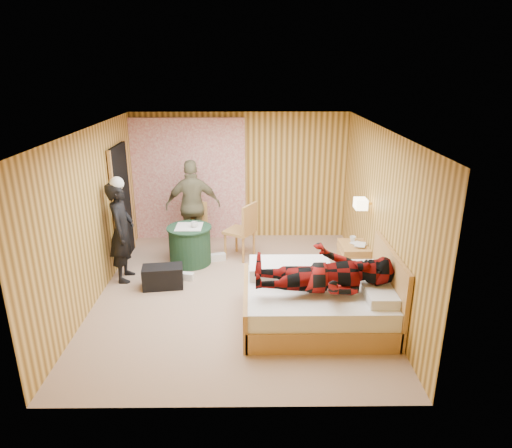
{
  "coord_description": "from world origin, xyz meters",
  "views": [
    {
      "loc": [
        0.23,
        -6.32,
        3.34
      ],
      "look_at": [
        0.29,
        0.22,
        1.05
      ],
      "focal_mm": 32.0,
      "sensor_mm": 36.0,
      "label": 1
    }
  ],
  "objects_px": {
    "bed": "(318,301)",
    "man_at_table": "(193,206)",
    "nightstand": "(353,261)",
    "chair_far": "(195,223)",
    "duffel_bag": "(163,277)",
    "man_on_bed": "(325,264)",
    "chair_near": "(244,227)",
    "woman_standing": "(122,232)",
    "round_table": "(190,245)",
    "wall_lamp": "(361,204)"
  },
  "relations": [
    {
      "from": "chair_near",
      "to": "man_on_bed",
      "type": "xyz_separation_m",
      "value": [
        1.07,
        -2.4,
        0.35
      ]
    },
    {
      "from": "man_at_table",
      "to": "man_on_bed",
      "type": "bearing_deg",
      "value": 118.09
    },
    {
      "from": "chair_near",
      "to": "duffel_bag",
      "type": "relative_size",
      "value": 1.66
    },
    {
      "from": "bed",
      "to": "duffel_bag",
      "type": "distance_m",
      "value": 2.53
    },
    {
      "from": "chair_near",
      "to": "woman_standing",
      "type": "xyz_separation_m",
      "value": [
        -1.93,
        -0.83,
        0.22
      ]
    },
    {
      "from": "woman_standing",
      "to": "bed",
      "type": "bearing_deg",
      "value": -115.72
    },
    {
      "from": "round_table",
      "to": "chair_near",
      "type": "distance_m",
      "value": 1.0
    },
    {
      "from": "wall_lamp",
      "to": "man_at_table",
      "type": "height_order",
      "value": "man_at_table"
    },
    {
      "from": "bed",
      "to": "chair_near",
      "type": "relative_size",
      "value": 1.9
    },
    {
      "from": "man_at_table",
      "to": "man_on_bed",
      "type": "height_order",
      "value": "man_on_bed"
    },
    {
      "from": "bed",
      "to": "woman_standing",
      "type": "bearing_deg",
      "value": 155.71
    },
    {
      "from": "round_table",
      "to": "chair_far",
      "type": "height_order",
      "value": "chair_far"
    },
    {
      "from": "bed",
      "to": "man_on_bed",
      "type": "height_order",
      "value": "man_on_bed"
    },
    {
      "from": "bed",
      "to": "man_at_table",
      "type": "bearing_deg",
      "value": 127.28
    },
    {
      "from": "woman_standing",
      "to": "man_on_bed",
      "type": "bearing_deg",
      "value": -119.07
    },
    {
      "from": "chair_far",
      "to": "chair_near",
      "type": "distance_m",
      "value": 1.02
    },
    {
      "from": "man_on_bed",
      "to": "chair_far",
      "type": "bearing_deg",
      "value": 125.32
    },
    {
      "from": "woman_standing",
      "to": "man_on_bed",
      "type": "height_order",
      "value": "man_on_bed"
    },
    {
      "from": "chair_far",
      "to": "woman_standing",
      "type": "xyz_separation_m",
      "value": [
        -1.01,
        -1.24,
        0.28
      ]
    },
    {
      "from": "round_table",
      "to": "man_on_bed",
      "type": "distance_m",
      "value": 3.03
    },
    {
      "from": "chair_near",
      "to": "woman_standing",
      "type": "height_order",
      "value": "woman_standing"
    },
    {
      "from": "bed",
      "to": "duffel_bag",
      "type": "bearing_deg",
      "value": 155.96
    },
    {
      "from": "chair_near",
      "to": "man_at_table",
      "type": "height_order",
      "value": "man_at_table"
    },
    {
      "from": "man_on_bed",
      "to": "round_table",
      "type": "bearing_deg",
      "value": 132.6
    },
    {
      "from": "woman_standing",
      "to": "man_at_table",
      "type": "relative_size",
      "value": 0.95
    },
    {
      "from": "nightstand",
      "to": "chair_near",
      "type": "xyz_separation_m",
      "value": [
        -1.8,
        0.85,
        0.29
      ]
    },
    {
      "from": "nightstand",
      "to": "chair_near",
      "type": "relative_size",
      "value": 0.6
    },
    {
      "from": "duffel_bag",
      "to": "man_on_bed",
      "type": "xyz_separation_m",
      "value": [
        2.33,
        -1.26,
        0.78
      ]
    },
    {
      "from": "round_table",
      "to": "duffel_bag",
      "type": "height_order",
      "value": "round_table"
    },
    {
      "from": "chair_far",
      "to": "bed",
      "type": "bearing_deg",
      "value": -37.54
    },
    {
      "from": "chair_far",
      "to": "chair_near",
      "type": "height_order",
      "value": "chair_near"
    },
    {
      "from": "chair_far",
      "to": "nightstand",
      "type": "bearing_deg",
      "value": -9.73
    },
    {
      "from": "chair_near",
      "to": "woman_standing",
      "type": "bearing_deg",
      "value": -36.59
    },
    {
      "from": "duffel_bag",
      "to": "man_at_table",
      "type": "xyz_separation_m",
      "value": [
        0.32,
        1.58,
        0.69
      ]
    },
    {
      "from": "bed",
      "to": "chair_near",
      "type": "bearing_deg",
      "value": 115.65
    },
    {
      "from": "round_table",
      "to": "man_at_table",
      "type": "xyz_separation_m",
      "value": [
        0.0,
        0.65,
        0.52
      ]
    },
    {
      "from": "duffel_bag",
      "to": "wall_lamp",
      "type": "bearing_deg",
      "value": -3.16
    },
    {
      "from": "nightstand",
      "to": "man_on_bed",
      "type": "height_order",
      "value": "man_on_bed"
    },
    {
      "from": "round_table",
      "to": "woman_standing",
      "type": "xyz_separation_m",
      "value": [
        -0.99,
        -0.62,
        0.47
      ]
    },
    {
      "from": "wall_lamp",
      "to": "woman_standing",
      "type": "xyz_separation_m",
      "value": [
        -3.77,
        0.07,
        -0.48
      ]
    },
    {
      "from": "bed",
      "to": "chair_far",
      "type": "height_order",
      "value": "bed"
    },
    {
      "from": "bed",
      "to": "man_at_table",
      "type": "xyz_separation_m",
      "value": [
        -1.99,
        2.61,
        0.56
      ]
    },
    {
      "from": "chair_near",
      "to": "woman_standing",
      "type": "distance_m",
      "value": 2.12
    },
    {
      "from": "wall_lamp",
      "to": "chair_far",
      "type": "relative_size",
      "value": 0.28
    },
    {
      "from": "wall_lamp",
      "to": "round_table",
      "type": "distance_m",
      "value": 3.02
    },
    {
      "from": "round_table",
      "to": "man_on_bed",
      "type": "xyz_separation_m",
      "value": [
        2.01,
        -2.19,
        0.61
      ]
    },
    {
      "from": "man_on_bed",
      "to": "chair_near",
      "type": "bearing_deg",
      "value": 113.96
    },
    {
      "from": "duffel_bag",
      "to": "man_on_bed",
      "type": "bearing_deg",
      "value": -36.02
    },
    {
      "from": "nightstand",
      "to": "chair_far",
      "type": "bearing_deg",
      "value": 155.11
    },
    {
      "from": "wall_lamp",
      "to": "round_table",
      "type": "height_order",
      "value": "wall_lamp"
    }
  ]
}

